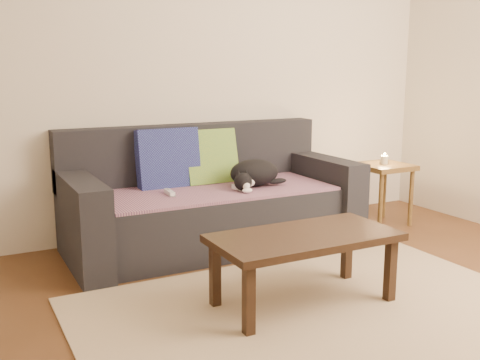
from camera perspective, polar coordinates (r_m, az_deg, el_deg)
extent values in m
plane|color=brown|center=(2.97, 10.20, -14.68)|extent=(4.50, 4.50, 0.00)
cube|color=beige|center=(4.42, -5.47, 11.36)|extent=(4.50, 0.04, 2.60)
cube|color=#232328|center=(4.10, -2.56, -3.99)|extent=(1.70, 0.78, 0.42)
cube|color=#232328|center=(4.37, -4.82, 2.76)|extent=(2.10, 0.18, 0.45)
cube|color=#232328|center=(3.80, -15.72, -4.28)|extent=(0.20, 0.90, 0.60)
cube|color=#232328|center=(4.55, 8.35, -1.41)|extent=(0.20, 0.90, 0.60)
cube|color=#4C2B50|center=(4.03, -2.46, -1.04)|extent=(1.66, 0.74, 0.02)
cube|color=#181354|center=(4.13, -7.31, 2.00)|extent=(0.46, 0.19, 0.47)
cube|color=#0D5941|center=(4.26, -3.02, 2.35)|extent=(0.41, 0.20, 0.42)
ellipsoid|color=black|center=(4.12, 1.46, 0.75)|extent=(0.39, 0.30, 0.20)
sphere|color=black|center=(3.94, 0.31, -0.18)|extent=(0.14, 0.14, 0.13)
sphere|color=white|center=(3.90, 0.64, -0.61)|extent=(0.06, 0.06, 0.05)
ellipsoid|color=black|center=(4.13, 3.84, -0.11)|extent=(0.15, 0.06, 0.04)
cube|color=white|center=(3.87, -7.17, -1.27)|extent=(0.05, 0.15, 0.03)
cube|color=white|center=(3.99, -0.07, -0.80)|extent=(0.05, 0.15, 0.03)
cube|color=brown|center=(4.82, 14.41, 1.34)|extent=(0.41, 0.41, 0.04)
cylinder|color=brown|center=(4.64, 14.09, -2.22)|extent=(0.04, 0.04, 0.47)
cylinder|color=brown|center=(4.86, 16.98, -1.77)|extent=(0.04, 0.04, 0.47)
cylinder|color=brown|center=(4.88, 11.57, -1.44)|extent=(0.04, 0.04, 0.47)
cylinder|color=brown|center=(5.09, 14.43, -1.05)|extent=(0.04, 0.04, 0.47)
cylinder|color=beige|center=(4.81, 14.44, 1.99)|extent=(0.06, 0.06, 0.07)
sphere|color=#FFBF59|center=(4.80, 14.47, 2.52)|extent=(0.02, 0.02, 0.02)
cube|color=tan|center=(3.07, 8.45, -13.56)|extent=(2.50, 1.80, 0.01)
cube|color=black|center=(3.09, 6.57, -5.82)|extent=(1.02, 0.51, 0.04)
cube|color=black|center=(2.78, 0.89, -12.18)|extent=(0.05, 0.05, 0.37)
cube|color=black|center=(3.27, 15.02, -8.89)|extent=(0.05, 0.05, 0.37)
cube|color=black|center=(3.10, -2.55, -9.64)|extent=(0.05, 0.05, 0.37)
cube|color=black|center=(3.55, 10.80, -7.10)|extent=(0.05, 0.05, 0.37)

